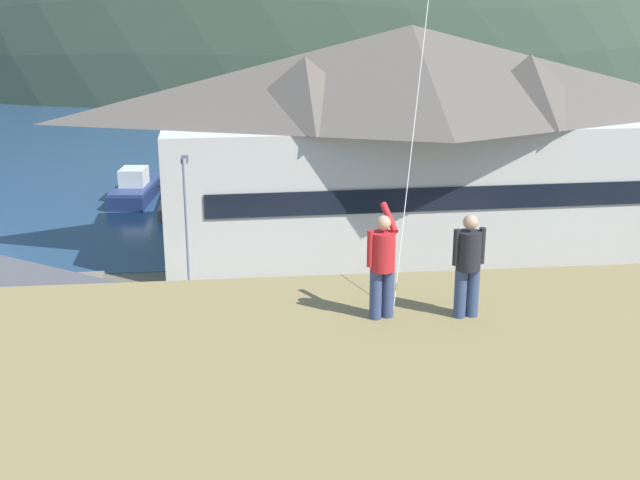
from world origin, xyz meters
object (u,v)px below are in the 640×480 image
at_px(moored_boat_outer_mooring, 241,185).
at_px(person_companion, 468,263).
at_px(parking_light_pole, 188,233).
at_px(storage_shed_waterside, 230,195).
at_px(parked_car_front_row_red, 477,344).
at_px(moored_boat_wharfside, 136,188).
at_px(wharf_dock, 190,195).
at_px(parked_car_front_row_end, 297,435).
at_px(person_kite_flyer, 382,263).
at_px(harbor_lodge, 409,133).

xyz_separation_m(moored_boat_outer_mooring, person_companion, (3.33, -40.09, 7.62)).
bearing_deg(person_companion, parking_light_pole, 107.88).
relative_size(storage_shed_waterside, parked_car_front_row_red, 1.43).
xyz_separation_m(moored_boat_wharfside, moored_boat_outer_mooring, (6.82, 0.35, 0.00)).
bearing_deg(wharf_dock, moored_boat_wharfside, 167.12).
bearing_deg(parked_car_front_row_end, wharf_dock, 97.93).
bearing_deg(person_kite_flyer, parking_light_pole, 103.66).
bearing_deg(harbor_lodge, parked_car_front_row_red, -92.85).
bearing_deg(moored_boat_wharfside, person_kite_flyer, -77.54).
relative_size(storage_shed_waterside, moored_boat_outer_mooring, 0.96).
relative_size(moored_boat_outer_mooring, parked_car_front_row_red, 1.49).
xyz_separation_m(moored_boat_wharfside, parked_car_front_row_red, (14.59, -27.14, 0.34)).
height_order(parked_car_front_row_red, parking_light_pole, parking_light_pole).
bearing_deg(wharf_dock, person_companion, -80.28).
bearing_deg(parked_car_front_row_red, harbor_lodge, 87.15).
distance_m(parked_car_front_row_red, parking_light_pole, 11.40).
xyz_separation_m(wharf_dock, person_companion, (6.67, -38.94, 7.99)).
xyz_separation_m(moored_boat_outer_mooring, parked_car_front_row_red, (7.77, -27.49, 0.34)).
height_order(wharf_dock, person_kite_flyer, person_kite_flyer).
distance_m(wharf_dock, person_kite_flyer, 40.00).
bearing_deg(parked_car_front_row_end, person_companion, -72.77).
bearing_deg(moored_boat_wharfside, parking_light_pole, -78.47).
bearing_deg(person_companion, person_kite_flyer, 175.47).
xyz_separation_m(storage_shed_waterside, person_kite_flyer, (2.61, -29.59, 5.84)).
relative_size(moored_boat_wharfside, parking_light_pole, 1.06).
xyz_separation_m(storage_shed_waterside, wharf_dock, (-2.66, 9.24, -2.16)).
xyz_separation_m(storage_shed_waterside, parked_car_front_row_red, (8.45, -17.10, -1.45)).
height_order(wharf_dock, moored_boat_outer_mooring, moored_boat_outer_mooring).
height_order(storage_shed_waterside, wharf_dock, storage_shed_waterside).
relative_size(wharf_dock, person_kite_flyer, 5.55).
bearing_deg(person_kite_flyer, parked_car_front_row_red, 64.97).
distance_m(parked_car_front_row_end, parking_light_pole, 10.87).
bearing_deg(storage_shed_waterside, parking_light_pole, -97.07).
height_order(harbor_lodge, storage_shed_waterside, harbor_lodge).
xyz_separation_m(storage_shed_waterside, moored_boat_outer_mooring, (0.68, 10.39, -1.79)).
bearing_deg(parking_light_pole, parked_car_front_row_end, -71.65).
bearing_deg(person_kite_flyer, moored_boat_wharfside, 102.46).
xyz_separation_m(wharf_dock, person_kite_flyer, (5.28, -38.83, 8.00)).
relative_size(wharf_dock, parked_car_front_row_red, 2.39).
height_order(harbor_lodge, parked_car_front_row_red, harbor_lodge).
bearing_deg(moored_boat_outer_mooring, wharf_dock, -161.05).
distance_m(storage_shed_waterside, parking_light_pole, 12.67).
relative_size(harbor_lodge, parking_light_pole, 3.87).
bearing_deg(parking_light_pole, wharf_dock, 92.94).
bearing_deg(wharf_dock, moored_boat_outer_mooring, 18.95).
height_order(parking_light_pole, person_companion, person_companion).
height_order(moored_boat_outer_mooring, parked_car_front_row_red, moored_boat_outer_mooring).
bearing_deg(moored_boat_outer_mooring, parked_car_front_row_red, -74.22).
xyz_separation_m(parked_car_front_row_red, parking_light_pole, (-9.99, 4.62, 2.97)).
distance_m(parked_car_front_row_end, parked_car_front_row_red, 8.55).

